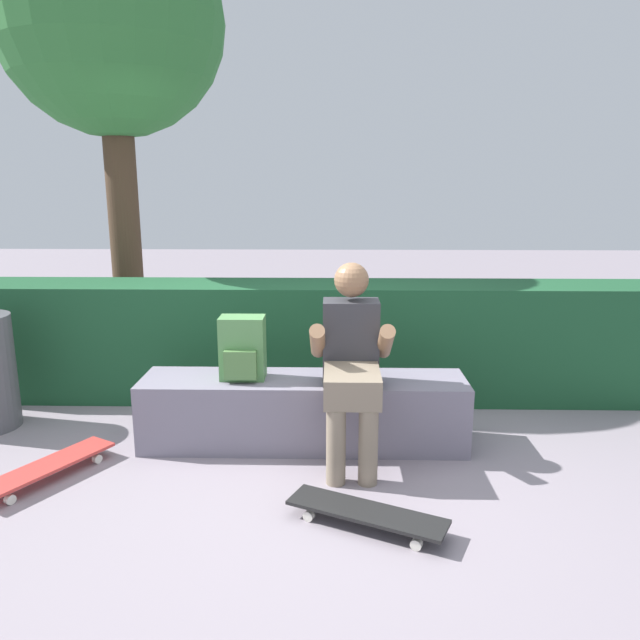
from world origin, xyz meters
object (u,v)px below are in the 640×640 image
object	(u,v)px
bench_main	(304,411)
person_skater	(351,358)
skateboard_near_person	(366,513)
skateboard_beside_bench	(47,467)
backpack_on_bench	(243,349)

from	to	relation	value
bench_main	person_skater	size ratio (longest dim) A/B	1.73
bench_main	skateboard_near_person	xyz separation A→B (m)	(0.36, -0.97, -0.15)
skateboard_beside_bench	skateboard_near_person	bearing A→B (deg)	-14.15
skateboard_near_person	backpack_on_bench	xyz separation A→B (m)	(-0.74, 0.96, 0.56)
person_skater	bench_main	bearing A→B (deg)	144.19
person_skater	backpack_on_bench	xyz separation A→B (m)	(-0.68, 0.20, -0.01)
bench_main	person_skater	xyz separation A→B (m)	(0.30, -0.21, 0.42)
bench_main	skateboard_near_person	world-z (taller)	bench_main
person_skater	skateboard_near_person	bearing A→B (deg)	-85.56
bench_main	backpack_on_bench	bearing A→B (deg)	-178.59
bench_main	person_skater	bearing A→B (deg)	-35.81
backpack_on_bench	skateboard_beside_bench	bearing A→B (deg)	-154.37
bench_main	skateboard_beside_bench	xyz separation A→B (m)	(-1.44, -0.52, -0.15)
backpack_on_bench	bench_main	bearing A→B (deg)	1.41
skateboard_near_person	person_skater	bearing A→B (deg)	94.44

